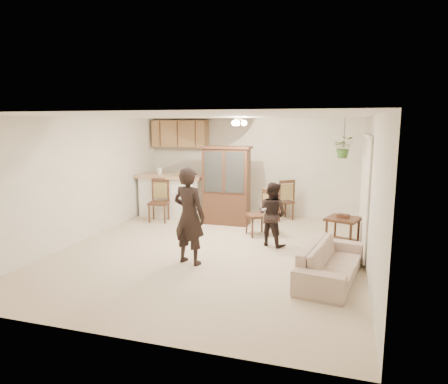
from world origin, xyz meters
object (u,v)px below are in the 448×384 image
(china_hutch, at_px, (226,186))
(chair_hutch_left, at_px, (257,223))
(adult, at_px, (189,212))
(side_table, at_px, (342,233))
(child, at_px, (272,212))
(chair_bar, at_px, (159,210))
(sofa, at_px, (331,256))
(chair_hutch_right, at_px, (283,208))

(china_hutch, bearing_deg, chair_hutch_left, -39.89)
(adult, distance_m, side_table, 2.98)
(child, xyz_separation_m, chair_bar, (-2.98, 1.13, -0.38))
(child, distance_m, chair_hutch_left, 0.85)
(chair_hutch_left, bearing_deg, side_table, 39.75)
(sofa, xyz_separation_m, china_hutch, (-2.52, 2.83, 0.55))
(adult, distance_m, china_hutch, 2.82)
(sofa, distance_m, chair_bar, 4.89)
(child, bearing_deg, adult, 72.83)
(chair_hutch_left, bearing_deg, china_hutch, -163.08)
(adult, bearing_deg, sofa, -165.40)
(side_table, height_order, chair_bar, chair_bar)
(adult, bearing_deg, chair_hutch_right, -90.88)
(sofa, distance_m, side_table, 1.55)
(chair_hutch_left, xyz_separation_m, chair_hutch_right, (0.30, 1.59, 0.01))
(chair_bar, bearing_deg, side_table, -24.46)
(side_table, xyz_separation_m, chair_bar, (-4.31, 1.03, -0.03))
(sofa, bearing_deg, chair_hutch_right, 28.97)
(sofa, bearing_deg, side_table, 3.78)
(chair_hutch_right, bearing_deg, chair_hutch_left, 41.82)
(chair_hutch_right, bearing_deg, side_table, 86.88)
(child, relative_size, chair_hutch_right, 1.33)
(chair_hutch_left, bearing_deg, chair_bar, -134.57)
(child, xyz_separation_m, china_hutch, (-1.34, 1.39, 0.24))
(chair_bar, xyz_separation_m, chair_hutch_left, (2.56, -0.50, -0.01))
(side_table, distance_m, chair_bar, 4.44)
(chair_hutch_left, relative_size, chair_hutch_right, 0.97)
(china_hutch, xyz_separation_m, chair_hutch_left, (0.92, -0.76, -0.64))
(child, relative_size, china_hutch, 0.73)
(sofa, distance_m, child, 1.89)
(sofa, height_order, adult, adult)
(child, bearing_deg, chair_bar, 1.48)
(side_table, relative_size, chair_hutch_right, 0.71)
(sofa, height_order, chair_bar, chair_bar)
(chair_hutch_left, bearing_deg, chair_hutch_right, 135.85)
(child, distance_m, china_hutch, 1.95)
(adult, distance_m, child, 1.86)
(chair_hutch_right, bearing_deg, adult, 36.47)
(sofa, relative_size, china_hutch, 1.01)
(adult, xyz_separation_m, chair_bar, (-1.82, 2.55, -0.61))
(sofa, xyz_separation_m, child, (-1.18, 1.45, 0.31))
(chair_bar, distance_m, chair_hutch_right, 3.06)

